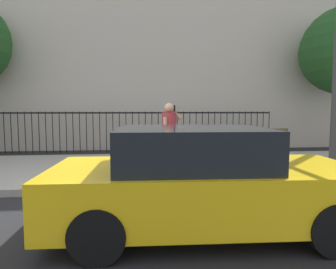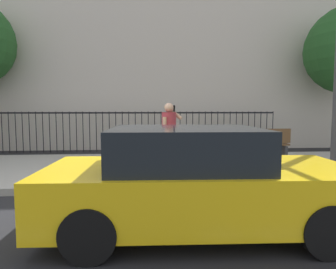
% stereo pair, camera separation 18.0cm
% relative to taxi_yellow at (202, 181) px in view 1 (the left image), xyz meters
% --- Properties ---
extents(ground_plane, '(60.00, 60.00, 0.00)m').
position_rel_taxi_yellow_xyz_m(ground_plane, '(-1.50, 1.88, -0.70)').
color(ground_plane, black).
extents(sidewalk, '(28.00, 4.40, 0.15)m').
position_rel_taxi_yellow_xyz_m(sidewalk, '(-1.50, 4.08, -0.63)').
color(sidewalk, '#9E9B93').
rests_on(sidewalk, ground).
extents(building_facade, '(28.00, 4.00, 11.91)m').
position_rel_taxi_yellow_xyz_m(building_facade, '(-1.50, 10.38, 5.25)').
color(building_facade, beige).
rests_on(building_facade, ground).
extents(iron_fence, '(12.03, 0.04, 1.60)m').
position_rel_taxi_yellow_xyz_m(iron_fence, '(-1.50, 7.78, 0.32)').
color(iron_fence, black).
rests_on(iron_fence, ground).
extents(taxi_yellow, '(4.26, 1.97, 1.45)m').
position_rel_taxi_yellow_xyz_m(taxi_yellow, '(0.00, 0.00, 0.00)').
color(taxi_yellow, yellow).
rests_on(taxi_yellow, ground).
extents(pedestrian_on_phone, '(0.63, 0.72, 1.69)m').
position_rel_taxi_yellow_xyz_m(pedestrian_on_phone, '(-0.17, 2.96, 0.43)').
color(pedestrian_on_phone, tan).
rests_on(pedestrian_on_phone, sidewalk).
extents(street_bench, '(1.60, 0.45, 0.95)m').
position_rel_taxi_yellow_xyz_m(street_bench, '(2.94, 4.90, -0.05)').
color(street_bench, brown).
rests_on(street_bench, sidewalk).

